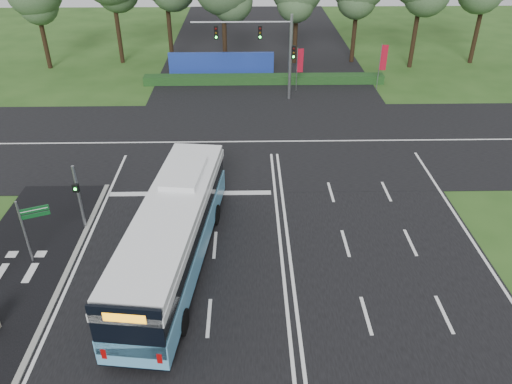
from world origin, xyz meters
TOP-DOWN VIEW (x-y plane):
  - ground at (0.00, 0.00)m, footprint 120.00×120.00m
  - road_main at (0.00, 0.00)m, footprint 20.00×120.00m
  - road_cross at (0.00, 12.00)m, footprint 120.00×14.00m
  - bike_path at (-12.50, -3.00)m, footprint 5.00×18.00m
  - kerb_strip at (-10.10, -3.00)m, footprint 0.25×18.00m
  - city_bus at (-5.04, -1.53)m, footprint 4.22×13.11m
  - pedestrian_signal at (-10.25, 1.67)m, footprint 0.32×0.43m
  - street_sign at (-11.71, -0.97)m, footprint 1.25×0.56m
  - banner_flag_mid at (2.99, 22.45)m, footprint 0.57×0.12m
  - banner_flag_right at (10.22, 22.55)m, footprint 0.60×0.12m
  - traffic_light_gantry at (0.21, 20.50)m, footprint 8.41×0.28m
  - hedge at (0.00, 24.50)m, footprint 22.00×1.20m
  - blue_hoarding at (-4.00, 27.00)m, footprint 10.00×0.30m

SIDE VIEW (x-z plane):
  - ground at x=0.00m, z-range 0.00..0.00m
  - road_main at x=0.00m, z-range 0.00..0.04m
  - road_cross at x=0.00m, z-range 0.00..0.05m
  - bike_path at x=-12.50m, z-range 0.00..0.06m
  - kerb_strip at x=-10.10m, z-range 0.00..0.12m
  - hedge at x=0.00m, z-range 0.00..0.80m
  - blue_hoarding at x=-4.00m, z-range 0.00..2.20m
  - city_bus at x=-5.04m, z-range 0.01..3.71m
  - pedestrian_signal at x=-10.25m, z-range 0.17..3.87m
  - street_sign at x=-11.71m, z-range 0.48..3.91m
  - banner_flag_mid at x=2.99m, z-range 0.61..4.45m
  - banner_flag_right at x=10.22m, z-range 0.64..4.74m
  - traffic_light_gantry at x=0.21m, z-range 1.16..8.16m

